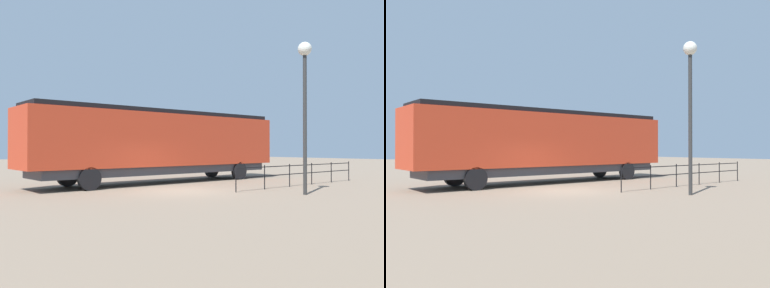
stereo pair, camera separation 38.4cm
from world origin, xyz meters
The scene contains 4 objects.
ground_plane centered at (0.00, 0.00, 0.00)m, with size 120.00×120.00×0.00m, color #84705B.
locomotive centered at (-4.20, 2.57, 2.31)m, with size 2.85×15.89×4.12m.
lamp_post centered at (4.52, 3.21, 4.84)m, with size 0.59×0.59×6.52m.
platform_fence centered at (2.00, 6.58, 0.76)m, with size 0.05×10.01×1.17m.
Camera 2 is at (14.53, -11.04, 1.99)m, focal length 37.02 mm.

